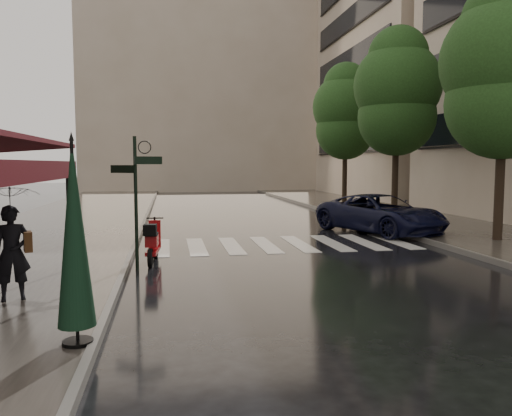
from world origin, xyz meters
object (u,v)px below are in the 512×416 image
object	(u,v)px
scooter	(153,243)
parked_car	(380,214)
pedestrian_with_umbrella	(10,206)
parasol_front	(74,234)

from	to	relation	value
scooter	parked_car	bearing A→B (deg)	32.49
pedestrian_with_umbrella	parked_car	distance (m)	12.71
parked_car	parasol_front	world-z (taller)	parasol_front
pedestrian_with_umbrella	parasol_front	distance (m)	2.84
parasol_front	pedestrian_with_umbrella	bearing A→B (deg)	121.13
pedestrian_with_umbrella	parasol_front	bearing A→B (deg)	-77.41
pedestrian_with_umbrella	parasol_front	xyz separation A→B (m)	(1.47, -2.43, -0.17)
pedestrian_with_umbrella	parasol_front	size ratio (longest dim) A/B	0.90
parked_car	parasol_front	size ratio (longest dim) A/B	1.84
pedestrian_with_umbrella	parked_car	size ratio (longest dim) A/B	0.49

